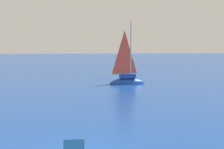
% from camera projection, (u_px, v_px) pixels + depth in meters
% --- Properties ---
extents(sailboat_near, '(3.33, 1.34, 6.08)m').
position_uv_depth(sailboat_near, '(127.00, 80.00, 25.09)').
color(sailboat_near, '#193D99').
rests_on(sailboat_near, ground).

